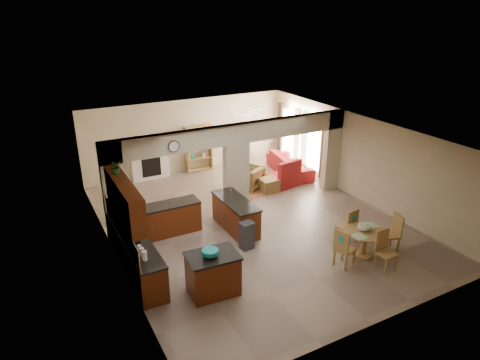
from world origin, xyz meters
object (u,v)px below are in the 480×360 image
sofa (290,164)px  armchair (249,177)px  kitchen_island (213,274)px  dining_table (364,239)px

sofa → armchair: armchair is taller
armchair → kitchen_island: bearing=25.6°
sofa → armchair: 2.13m
sofa → armchair: (-2.07, -0.50, 0.03)m
dining_table → armchair: 5.32m
dining_table → armchair: (-0.41, 5.31, -0.09)m
sofa → armchair: bearing=113.3°
dining_table → kitchen_island: bearing=174.1°
sofa → armchair: size_ratio=2.89×
kitchen_island → dining_table: size_ratio=1.13×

